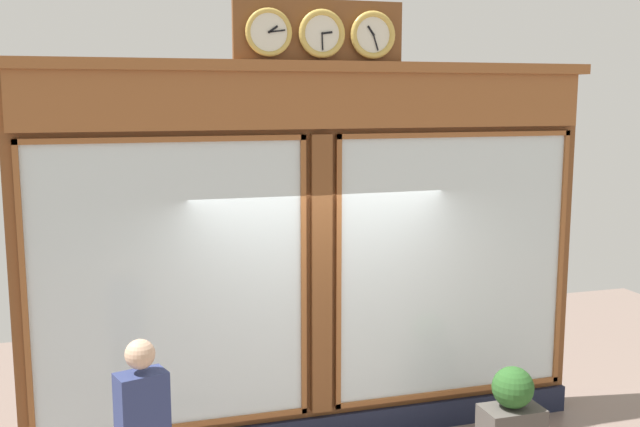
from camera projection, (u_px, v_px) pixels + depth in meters
shop_facade at (316, 254)px, 7.27m from camera, size 5.68×0.42×4.29m
planter_shrub at (513, 387)px, 6.90m from camera, size 0.39×0.39×0.39m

